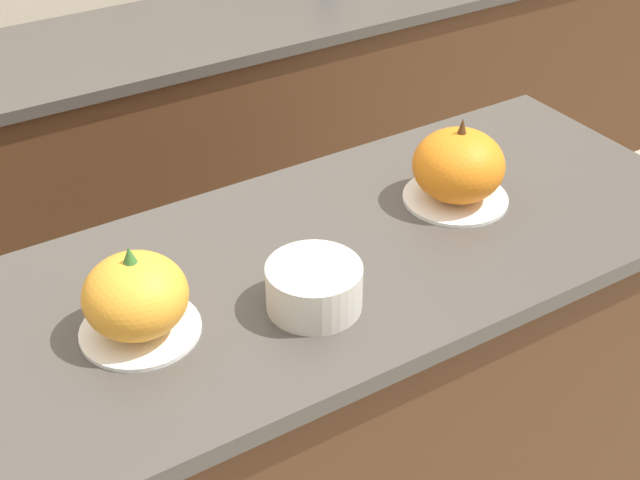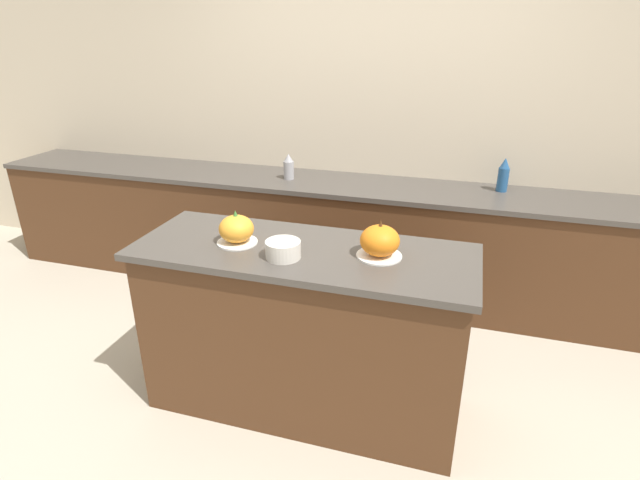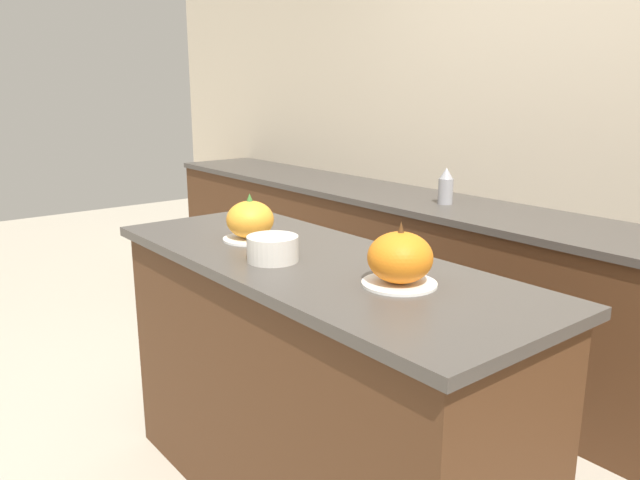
# 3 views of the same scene
# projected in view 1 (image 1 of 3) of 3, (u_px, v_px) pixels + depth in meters

# --- Properties ---
(kitchen_island) EXTENTS (1.69, 0.64, 0.94)m
(kitchen_island) POSITION_uv_depth(u_px,v_px,m) (308.00, 437.00, 1.92)
(kitchen_island) COLOR #4C2D19
(kitchen_island) RESTS_ON ground_plane
(back_counter) EXTENTS (6.00, 0.60, 0.89)m
(back_counter) POSITION_uv_depth(u_px,v_px,m) (93.00, 181.00, 2.87)
(back_counter) COLOR #4C2D19
(back_counter) RESTS_ON ground_plane
(pumpkin_cake_left) EXTENTS (0.20, 0.20, 0.17)m
(pumpkin_cake_left) POSITION_uv_depth(u_px,v_px,m) (136.00, 298.00, 1.45)
(pumpkin_cake_left) COLOR white
(pumpkin_cake_left) RESTS_ON kitchen_island
(pumpkin_cake_right) EXTENTS (0.22, 0.22, 0.19)m
(pumpkin_cake_right) POSITION_uv_depth(u_px,v_px,m) (458.00, 167.00, 1.79)
(pumpkin_cake_right) COLOR white
(pumpkin_cake_right) RESTS_ON kitchen_island
(mixing_bowl) EXTENTS (0.17, 0.17, 0.08)m
(mixing_bowl) POSITION_uv_depth(u_px,v_px,m) (314.00, 287.00, 1.52)
(mixing_bowl) COLOR beige
(mixing_bowl) RESTS_ON kitchen_island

